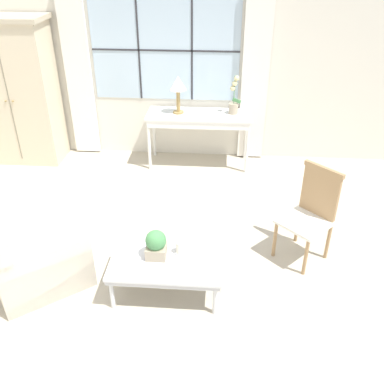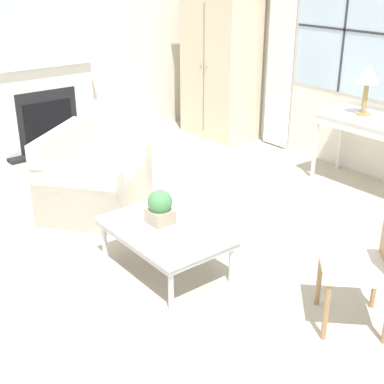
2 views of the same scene
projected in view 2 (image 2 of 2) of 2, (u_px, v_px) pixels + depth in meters
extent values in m
plane|color=#B2A893|center=(138.00, 252.00, 4.46)|extent=(14.00, 14.00, 0.00)
cube|color=silver|center=(374.00, 47.00, 5.63)|extent=(7.20, 0.06, 2.80)
cube|color=silver|center=(374.00, 33.00, 5.55)|extent=(2.04, 0.01, 1.36)
cube|color=#2D2D33|center=(345.00, 30.00, 5.81)|extent=(0.02, 0.02, 1.36)
cube|color=#2D2D33|center=(374.00, 33.00, 5.55)|extent=(2.04, 0.02, 0.02)
cube|color=white|center=(281.00, 52.00, 6.55)|extent=(0.37, 0.06, 2.38)
cube|color=silver|center=(37.00, 36.00, 6.42)|extent=(0.06, 7.20, 2.80)
cube|color=black|center=(51.00, 150.00, 6.79)|extent=(0.34, 1.16, 0.04)
cube|color=silver|center=(44.00, 109.00, 6.64)|extent=(0.18, 1.29, 1.07)
cube|color=silver|center=(40.00, 65.00, 6.40)|extent=(0.24, 1.37, 0.04)
cube|color=black|center=(49.00, 125.00, 6.64)|extent=(0.02, 0.62, 0.59)
cube|color=black|center=(48.00, 120.00, 6.62)|extent=(0.01, 0.78, 0.75)
cube|color=silver|center=(32.00, 28.00, 6.31)|extent=(0.04, 1.14, 0.82)
cube|color=silver|center=(33.00, 29.00, 6.29)|extent=(0.01, 1.06, 0.74)
cube|color=beige|center=(220.00, 64.00, 7.07)|extent=(1.03, 0.55, 1.96)
cube|color=gray|center=(204.00, 69.00, 6.93)|extent=(0.01, 0.01, 1.65)
sphere|color=#997F4C|center=(201.00, 66.00, 6.95)|extent=(0.03, 0.03, 0.03)
sphere|color=#997F4C|center=(206.00, 67.00, 6.88)|extent=(0.03, 0.03, 0.03)
cylinder|color=white|center=(315.00, 146.00, 5.85)|extent=(0.04, 0.04, 0.74)
cylinder|color=white|center=(341.00, 138.00, 6.10)|extent=(0.04, 0.04, 0.74)
cylinder|color=#9E7F47|center=(363.00, 114.00, 5.53)|extent=(0.15, 0.15, 0.02)
cylinder|color=#9E7F47|center=(365.00, 98.00, 5.46)|extent=(0.05, 0.05, 0.31)
cone|color=white|center=(368.00, 74.00, 5.37)|extent=(0.23, 0.23, 0.19)
cube|color=beige|center=(96.00, 189.00, 5.14)|extent=(1.25, 1.27, 0.43)
cube|color=beige|center=(61.00, 148.00, 5.06)|extent=(0.73, 0.86, 0.35)
cube|color=beige|center=(111.00, 169.00, 5.46)|extent=(0.77, 0.67, 0.57)
cube|color=beige|center=(79.00, 199.00, 4.77)|extent=(0.77, 0.67, 0.57)
cube|color=white|center=(356.00, 267.00, 3.43)|extent=(0.62, 0.62, 0.03)
cylinder|color=#9E7A51|center=(326.00, 311.00, 3.37)|extent=(0.04, 0.04, 0.42)
cylinder|color=#9E7A51|center=(319.00, 279.00, 3.71)|extent=(0.04, 0.04, 0.42)
cylinder|color=#9E7A51|center=(375.00, 282.00, 3.68)|extent=(0.04, 0.04, 0.42)
cube|color=silver|center=(165.00, 229.00, 4.08)|extent=(1.01, 0.66, 0.03)
cube|color=#B1B3B8|center=(165.00, 233.00, 4.10)|extent=(0.99, 0.65, 0.04)
cylinder|color=silver|center=(104.00, 239.00, 4.32)|extent=(0.04, 0.04, 0.34)
cylinder|color=silver|center=(171.00, 289.00, 3.67)|extent=(0.04, 0.04, 0.34)
cylinder|color=silver|center=(161.00, 220.00, 4.64)|extent=(0.04, 0.04, 0.34)
cylinder|color=silver|center=(231.00, 262.00, 3.99)|extent=(0.04, 0.04, 0.34)
cube|color=tan|center=(160.00, 216.00, 4.14)|extent=(0.18, 0.18, 0.11)
sphere|color=#47844C|center=(160.00, 202.00, 4.09)|extent=(0.19, 0.19, 0.19)
cylinder|color=silver|center=(184.00, 230.00, 4.04)|extent=(0.12, 0.12, 0.01)
cylinder|color=white|center=(184.00, 223.00, 4.02)|extent=(0.08, 0.08, 0.11)
cylinder|color=black|center=(184.00, 215.00, 3.99)|extent=(0.00, 0.00, 0.01)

